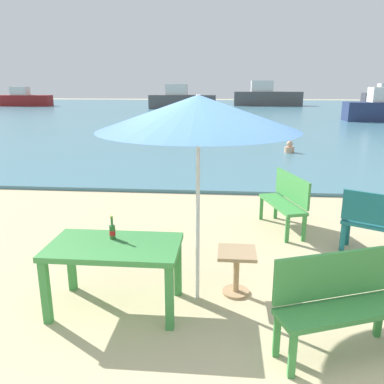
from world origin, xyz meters
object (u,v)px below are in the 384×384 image
(beer_bottle_amber, at_px, (112,231))
(boat_tanker, at_px, (25,99))
(patio_umbrella, at_px, (198,113))
(swimmer_person, at_px, (289,148))
(side_table_wood, at_px, (236,266))
(boat_cargo_ship, at_px, (267,97))
(boat_fishing_trawler, at_px, (182,100))
(bench_green_left, at_px, (286,199))
(picnic_table_green, at_px, (114,254))
(bench_green_right, at_px, (338,298))

(beer_bottle_amber, distance_m, boat_tanker, 41.93)
(patio_umbrella, relative_size, swimmer_person, 5.61)
(boat_tanker, bearing_deg, swimmer_person, -48.77)
(side_table_wood, distance_m, swimmer_person, 9.73)
(beer_bottle_amber, distance_m, patio_umbrella, 1.57)
(beer_bottle_amber, relative_size, swimmer_person, 0.65)
(side_table_wood, xyz_separation_m, boat_cargo_ship, (4.06, 39.35, 0.66))
(beer_bottle_amber, distance_m, boat_cargo_ship, 40.00)
(boat_fishing_trawler, relative_size, boat_tanker, 1.14)
(bench_green_left, bearing_deg, boat_cargo_ship, 85.10)
(picnic_table_green, bearing_deg, bench_green_right, -13.48)
(boat_tanker, bearing_deg, picnic_table_green, -61.23)
(picnic_table_green, relative_size, boat_fishing_trawler, 0.23)
(side_table_wood, relative_size, bench_green_left, 0.43)
(boat_fishing_trawler, bearing_deg, patio_umbrella, -83.18)
(bench_green_right, xyz_separation_m, boat_tanker, (-22.46, 37.42, 0.25))
(beer_bottle_amber, height_order, side_table_wood, beer_bottle_amber)
(bench_green_right, bearing_deg, bench_green_left, 90.22)
(beer_bottle_amber, relative_size, bench_green_left, 0.21)
(bench_green_right, height_order, swimmer_person, bench_green_right)
(picnic_table_green, xyz_separation_m, beer_bottle_amber, (-0.06, 0.15, 0.20))
(boat_cargo_ship, bearing_deg, boat_fishing_trawler, -144.34)
(swimmer_person, height_order, boat_fishing_trawler, boat_fishing_trawler)
(beer_bottle_amber, height_order, boat_cargo_ship, boat_cargo_ship)
(boat_fishing_trawler, bearing_deg, boat_tanker, 169.38)
(patio_umbrella, relative_size, boat_fishing_trawler, 0.37)
(swimmer_person, relative_size, boat_tanker, 0.07)
(picnic_table_green, bearing_deg, beer_bottle_amber, 110.42)
(beer_bottle_amber, bearing_deg, swimmer_person, 70.75)
(boat_tanker, bearing_deg, boat_cargo_ship, 6.43)
(picnic_table_green, xyz_separation_m, patio_umbrella, (0.87, 0.28, 1.47))
(beer_bottle_amber, height_order, bench_green_left, beer_bottle_amber)
(bench_green_right, xyz_separation_m, boat_cargo_ship, (3.17, 40.30, 0.48))
(side_table_wood, distance_m, bench_green_left, 2.38)
(picnic_table_green, bearing_deg, bench_green_left, 50.19)
(side_table_wood, xyz_separation_m, boat_fishing_trawler, (-4.44, 33.25, 0.54))
(picnic_table_green, height_order, boat_tanker, boat_tanker)
(boat_fishing_trawler, bearing_deg, bench_green_right, -81.15)
(side_table_wood, height_order, bench_green_left, bench_green_left)
(beer_bottle_amber, bearing_deg, boat_fishing_trawler, 95.23)
(boat_fishing_trawler, height_order, boat_tanker, boat_fishing_trawler)
(boat_tanker, bearing_deg, bench_green_right, -59.03)
(beer_bottle_amber, height_order, boat_tanker, boat_tanker)
(beer_bottle_amber, xyz_separation_m, bench_green_right, (2.26, -0.68, -0.31))
(boat_fishing_trawler, relative_size, boat_cargo_ship, 0.87)
(picnic_table_green, xyz_separation_m, boat_cargo_ship, (5.38, 39.77, 0.37))
(beer_bottle_amber, height_order, boat_fishing_trawler, boat_fishing_trawler)
(bench_green_left, bearing_deg, picnic_table_green, -129.81)
(bench_green_left, relative_size, swimmer_person, 3.06)
(picnic_table_green, height_order, side_table_wood, picnic_table_green)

